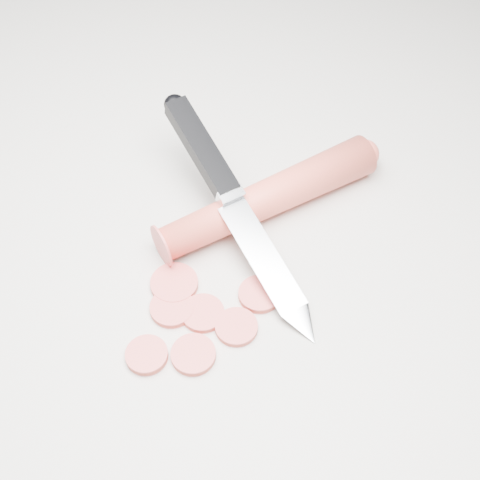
# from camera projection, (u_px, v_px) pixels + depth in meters

# --- Properties ---
(ground) EXTENTS (2.40, 2.40, 0.00)m
(ground) POSITION_uv_depth(u_px,v_px,m) (218.00, 259.00, 0.59)
(ground) COLOR beige
(ground) RESTS_ON ground
(carrot) EXTENTS (0.19, 0.16, 0.03)m
(carrot) POSITION_uv_depth(u_px,v_px,m) (268.00, 198.00, 0.61)
(carrot) COLOR #E64838
(carrot) RESTS_ON ground
(carrot_slice_0) EXTENTS (0.04, 0.04, 0.01)m
(carrot_slice_0) POSITION_uv_depth(u_px,v_px,m) (174.00, 284.00, 0.57)
(carrot_slice_0) COLOR #DB4946
(carrot_slice_0) RESTS_ON ground
(carrot_slice_1) EXTENTS (0.03, 0.03, 0.01)m
(carrot_slice_1) POSITION_uv_depth(u_px,v_px,m) (147.00, 355.00, 0.53)
(carrot_slice_1) COLOR #DB4946
(carrot_slice_1) RESTS_ON ground
(carrot_slice_2) EXTENTS (0.04, 0.04, 0.01)m
(carrot_slice_2) POSITION_uv_depth(u_px,v_px,m) (259.00, 294.00, 0.56)
(carrot_slice_2) COLOR #DB4946
(carrot_slice_2) RESTS_ON ground
(carrot_slice_3) EXTENTS (0.04, 0.04, 0.01)m
(carrot_slice_3) POSITION_uv_depth(u_px,v_px,m) (203.00, 313.00, 0.55)
(carrot_slice_3) COLOR #DB4946
(carrot_slice_3) RESTS_ON ground
(carrot_slice_4) EXTENTS (0.04, 0.04, 0.01)m
(carrot_slice_4) POSITION_uv_depth(u_px,v_px,m) (236.00, 327.00, 0.54)
(carrot_slice_4) COLOR #DB4946
(carrot_slice_4) RESTS_ON ground
(carrot_slice_5) EXTENTS (0.04, 0.04, 0.01)m
(carrot_slice_5) POSITION_uv_depth(u_px,v_px,m) (172.00, 308.00, 0.56)
(carrot_slice_5) COLOR #DB4946
(carrot_slice_5) RESTS_ON ground
(carrot_slice_6) EXTENTS (0.04, 0.04, 0.01)m
(carrot_slice_6) POSITION_uv_depth(u_px,v_px,m) (193.00, 355.00, 0.53)
(carrot_slice_6) COLOR #DB4946
(carrot_slice_6) RESTS_ON ground
(kitchen_knife) EXTENTS (0.18, 0.22, 0.08)m
(kitchen_knife) POSITION_uv_depth(u_px,v_px,m) (239.00, 208.00, 0.57)
(kitchen_knife) COLOR #B6B9BD
(kitchen_knife) RESTS_ON ground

